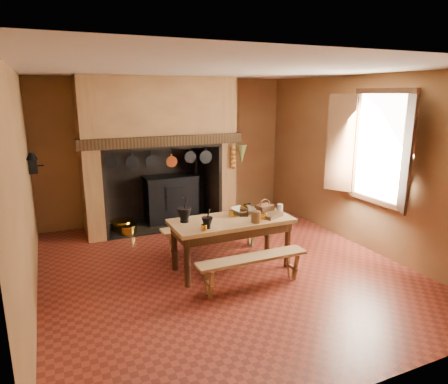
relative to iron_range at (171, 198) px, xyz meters
name	(u,v)px	position (x,y,z in m)	size (l,w,h in m)	color
floor	(223,268)	(0.04, -2.45, -0.48)	(5.50, 5.50, 0.00)	maroon
ceiling	(223,70)	(0.04, -2.45, 2.32)	(5.50, 5.50, 0.00)	silver
back_wall	(167,150)	(0.04, 0.30, 0.92)	(5.00, 0.02, 2.80)	olive
wall_left	(23,193)	(-2.46, -2.45, 0.92)	(0.02, 5.50, 2.80)	olive
wall_right	(363,163)	(2.54, -2.45, 0.92)	(0.02, 5.50, 2.80)	olive
wall_front	(367,239)	(0.04, -5.20, 0.92)	(5.00, 0.02, 2.80)	olive
chimney_breast	(158,132)	(-0.26, -0.14, 1.33)	(2.95, 0.96, 2.80)	olive
iron_range	(171,198)	(0.00, 0.00, 0.00)	(1.12, 0.55, 1.60)	black
hearth_pans	(123,227)	(-1.01, -0.23, -0.39)	(0.51, 0.62, 0.20)	gold
hanging_pans	(164,160)	(-0.30, -0.64, 0.88)	(1.92, 0.29, 0.27)	black
onion_string	(233,157)	(1.04, -0.66, 0.85)	(0.12, 0.10, 0.46)	#924D1B
herb_bunch	(242,154)	(1.22, -0.66, 0.90)	(0.20, 0.20, 0.35)	#565E2C
window	(375,148)	(2.39, -2.85, 1.22)	(0.39, 1.75, 1.76)	white
wall_coffee_mill	(32,162)	(-2.38, -0.90, 1.03)	(0.23, 0.16, 0.31)	black
work_table	(231,227)	(0.15, -2.49, 0.15)	(1.74, 0.77, 0.75)	#AB7A4E
bench_front	(252,264)	(0.15, -3.13, -0.16)	(1.53, 0.27, 0.43)	#AB7A4E
bench_back	(213,231)	(0.15, -1.81, -0.13)	(1.69, 0.29, 0.47)	#AB7A4E
mortar_large	(184,214)	(-0.50, -2.33, 0.39)	(0.20, 0.20, 0.35)	black
mortar_small	(207,222)	(-0.31, -2.71, 0.36)	(0.15, 0.15, 0.26)	black
coffee_grinder	(244,211)	(0.39, -2.40, 0.34)	(0.18, 0.16, 0.19)	#3A2112
brass_mug_a	(204,228)	(-0.39, -2.79, 0.31)	(0.08, 0.08, 0.09)	gold
brass_mug_b	(232,213)	(0.21, -2.37, 0.32)	(0.08, 0.08, 0.09)	gold
mixing_bowl	(243,211)	(0.43, -2.31, 0.31)	(0.34, 0.34, 0.08)	#B2A989
stoneware_crock	(256,217)	(0.40, -2.76, 0.35)	(0.13, 0.13, 0.16)	brown
glass_jar	(280,209)	(0.92, -2.55, 0.34)	(0.09, 0.09, 0.15)	beige
wicker_basket	(265,209)	(0.72, -2.44, 0.34)	(0.26, 0.21, 0.23)	#482915
wooden_tray	(271,215)	(0.71, -2.63, 0.30)	(0.32, 0.23, 0.06)	#3A2112
brass_cup	(263,216)	(0.56, -2.67, 0.32)	(0.12, 0.12, 0.09)	gold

